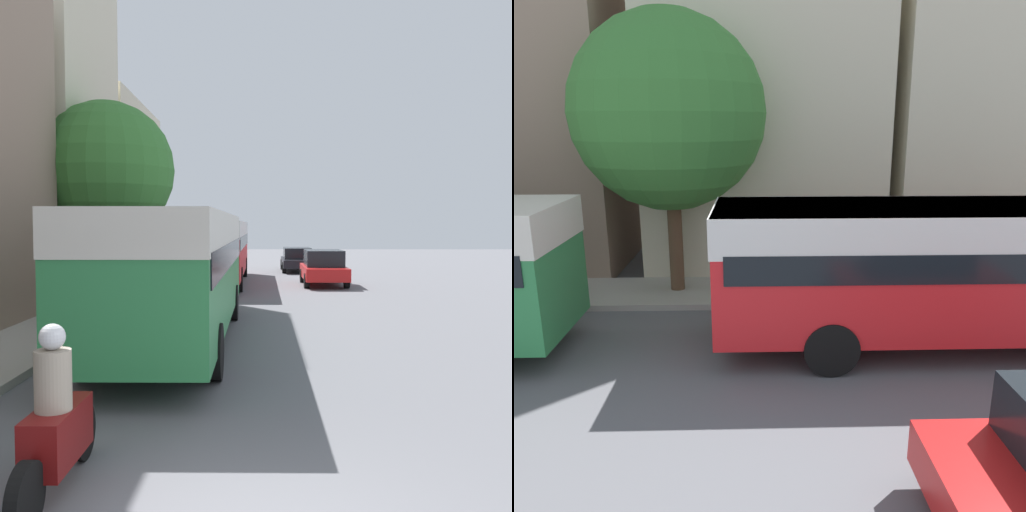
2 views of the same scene
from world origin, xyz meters
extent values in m
cube|color=beige|center=(-9.52, 17.68, 6.82)|extent=(6.65, 6.81, 13.63)
cube|color=beige|center=(-9.39, 26.45, 4.56)|extent=(6.38, 9.97, 9.12)
cube|color=#2D8447|center=(-1.81, 8.70, 1.73)|extent=(2.40, 10.21, 2.45)
cube|color=silver|center=(-1.81, 8.70, 2.58)|extent=(2.42, 10.26, 0.74)
cube|color=black|center=(-1.81, 8.70, 2.03)|extent=(2.45, 9.80, 0.54)
cylinder|color=black|center=(-2.91, 11.87, 0.50)|extent=(0.28, 1.00, 1.00)
cylinder|color=black|center=(-0.70, 11.87, 0.50)|extent=(0.28, 1.00, 1.00)
cylinder|color=black|center=(-2.91, 5.54, 0.50)|extent=(0.28, 1.00, 1.00)
cylinder|color=black|center=(-0.70, 5.54, 0.50)|extent=(0.28, 1.00, 1.00)
cube|color=red|center=(-1.94, 22.15, 1.68)|extent=(2.49, 11.01, 2.36)
cube|color=white|center=(-1.94, 22.15, 2.51)|extent=(2.52, 11.06, 0.71)
cube|color=black|center=(-1.94, 22.15, 1.98)|extent=(2.54, 10.56, 0.52)
cylinder|color=black|center=(-3.09, 25.56, 0.50)|extent=(0.28, 1.00, 1.00)
cylinder|color=black|center=(-0.80, 25.56, 0.50)|extent=(0.28, 1.00, 1.00)
cylinder|color=black|center=(-3.09, 18.73, 0.50)|extent=(0.28, 1.00, 1.00)
cylinder|color=black|center=(-0.80, 18.73, 0.50)|extent=(0.28, 1.00, 1.00)
cube|color=maroon|center=(-1.93, 1.38, 0.59)|extent=(0.38, 1.10, 0.55)
cylinder|color=black|center=(-1.93, 2.18, 0.32)|extent=(0.10, 0.64, 0.64)
cylinder|color=black|center=(-1.93, 0.58, 0.32)|extent=(0.12, 0.64, 0.64)
cylinder|color=gray|center=(-1.93, 1.28, 1.17)|extent=(0.36, 0.36, 0.60)
sphere|color=silver|center=(-1.93, 1.28, 1.60)|extent=(0.26, 0.26, 0.26)
cube|color=black|center=(2.18, 29.13, 0.54)|extent=(1.75, 4.54, 0.44)
cube|color=black|center=(2.18, 29.13, 1.08)|extent=(1.54, 2.50, 0.62)
cylinder|color=black|center=(1.37, 30.53, 0.32)|extent=(0.22, 0.64, 0.64)
cylinder|color=black|center=(2.98, 30.53, 0.32)|extent=(0.22, 0.64, 0.64)
cylinder|color=black|center=(1.37, 27.72, 0.32)|extent=(0.22, 0.64, 0.64)
cylinder|color=black|center=(2.98, 27.72, 0.32)|extent=(0.22, 0.64, 0.64)
cube|color=red|center=(2.89, 21.32, 0.60)|extent=(1.86, 4.09, 0.55)
cube|color=black|center=(2.89, 21.32, 1.23)|extent=(1.64, 2.25, 0.71)
cylinder|color=black|center=(3.75, 20.05, 0.32)|extent=(0.22, 0.64, 0.64)
cylinder|color=black|center=(2.04, 20.05, 0.32)|extent=(0.22, 0.64, 0.64)
cylinder|color=black|center=(3.75, 22.59, 0.32)|extent=(0.22, 0.64, 0.64)
cylinder|color=black|center=(2.04, 22.59, 0.32)|extent=(0.22, 0.64, 0.64)
cylinder|color=#232838|center=(-5.03, 11.31, 0.58)|extent=(0.27, 0.27, 0.85)
cylinder|color=maroon|center=(-5.03, 11.31, 1.36)|extent=(0.34, 0.34, 0.71)
sphere|color=tan|center=(-5.03, 11.31, 1.83)|extent=(0.23, 0.23, 0.23)
cylinder|color=brown|center=(-5.21, 15.37, 1.50)|extent=(0.36, 0.36, 2.69)
sphere|color=#387A33|center=(-5.21, 15.37, 4.59)|extent=(4.67, 4.67, 4.67)
camera|label=1|loc=(0.12, -4.21, 2.69)|focal=40.00mm
camera|label=2|loc=(7.26, 17.39, 4.40)|focal=35.00mm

